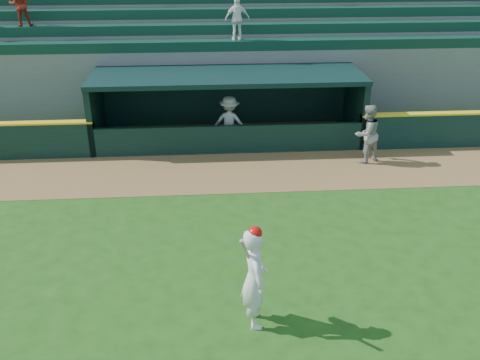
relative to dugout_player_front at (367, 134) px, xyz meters
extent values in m
plane|color=#1F4C13|center=(-4.40, -5.45, -0.97)|extent=(120.00, 120.00, 0.00)
cube|color=brown|center=(-4.40, -0.55, -0.96)|extent=(40.00, 3.00, 0.01)
imported|color=gray|center=(0.00, 0.00, 0.00)|extent=(1.17, 1.08, 1.94)
imported|color=#AAAAA5|center=(-4.37, 1.59, -0.05)|extent=(1.32, 0.95, 1.84)
cube|color=slate|center=(-4.40, 2.25, -0.95)|extent=(9.00, 2.60, 0.04)
cube|color=black|center=(-9.00, 2.25, 0.18)|extent=(0.20, 2.60, 2.30)
cube|color=black|center=(0.20, 2.25, 0.18)|extent=(0.20, 2.60, 2.30)
cube|color=black|center=(-4.40, 3.55, 0.18)|extent=(9.40, 0.20, 2.30)
cube|color=black|center=(-4.40, 2.25, 1.41)|extent=(9.40, 2.80, 0.16)
cube|color=black|center=(-4.40, 1.03, -0.47)|extent=(9.00, 0.16, 1.00)
cube|color=brown|center=(-4.40, 3.05, -0.72)|extent=(8.40, 0.45, 0.10)
cube|color=slate|center=(-4.40, 4.07, 0.49)|extent=(34.00, 0.85, 2.91)
cube|color=#0F3828|center=(-4.40, 3.95, 2.12)|extent=(34.00, 0.60, 0.36)
cube|color=slate|center=(-4.40, 4.92, 0.71)|extent=(34.00, 0.85, 3.36)
cube|color=#0F3828|center=(-4.40, 4.80, 2.57)|extent=(34.00, 0.60, 0.36)
cube|color=slate|center=(-4.40, 5.77, 0.94)|extent=(34.00, 0.85, 3.81)
cube|color=#0F3828|center=(-4.40, 5.65, 3.02)|extent=(34.00, 0.60, 0.36)
cube|color=slate|center=(-4.40, 6.62, 1.16)|extent=(34.00, 0.85, 4.26)
cube|color=slate|center=(-4.40, 7.47, 1.39)|extent=(34.00, 0.85, 4.71)
cube|color=slate|center=(-4.40, 8.32, 1.61)|extent=(34.00, 0.85, 5.16)
cube|color=slate|center=(-4.40, 9.17, 1.84)|extent=(34.00, 0.85, 5.61)
cube|color=slate|center=(-4.40, 9.75, 1.84)|extent=(34.50, 0.30, 5.61)
imported|color=white|center=(-3.94, 3.97, 3.06)|extent=(0.92, 0.45, 1.51)
imported|color=maroon|center=(-11.78, 4.82, 3.51)|extent=(0.84, 0.71, 1.52)
imported|color=white|center=(-4.40, -7.63, 0.08)|extent=(0.62, 0.83, 2.10)
sphere|color=red|center=(-4.40, -7.63, 1.06)|extent=(0.27, 0.27, 0.27)
cylinder|color=tan|center=(-4.58, -7.85, 0.83)|extent=(0.28, 0.47, 0.76)
camera|label=1|loc=(-5.26, -15.90, 6.10)|focal=40.00mm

